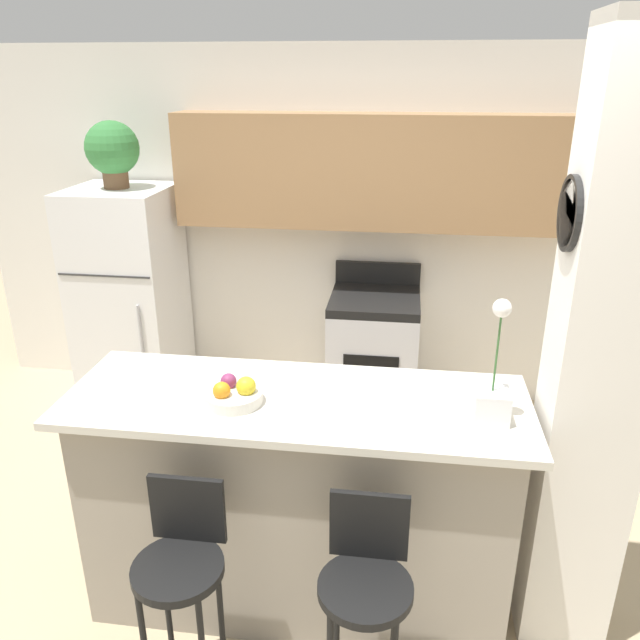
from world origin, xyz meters
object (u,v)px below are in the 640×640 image
object	(u,v)px
bar_stool_right	(366,586)
bar_stool_left	(182,567)
potted_plant_on_fridge	(112,150)
refrigerator	(130,300)
orchid_vase	(492,393)
fruit_bowl	(234,394)
stove_range	(373,355)

from	to	relation	value
bar_stool_right	bar_stool_left	bearing A→B (deg)	180.00
bar_stool_right	potted_plant_on_fridge	world-z (taller)	potted_plant_on_fridge
refrigerator	orchid_vase	distance (m)	3.00
bar_stool_right	orchid_vase	distance (m)	0.86
refrigerator	bar_stool_left	size ratio (longest dim) A/B	1.69
orchid_vase	fruit_bowl	bearing A→B (deg)	-179.71
bar_stool_right	potted_plant_on_fridge	xyz separation A→B (m)	(-1.89, 2.32, 1.24)
orchid_vase	refrigerator	bearing A→B (deg)	141.54
refrigerator	potted_plant_on_fridge	world-z (taller)	potted_plant_on_fridge
bar_stool_left	potted_plant_on_fridge	size ratio (longest dim) A/B	2.16
refrigerator	potted_plant_on_fridge	size ratio (longest dim) A/B	3.65
stove_range	fruit_bowl	size ratio (longest dim) A/B	4.42
fruit_bowl	bar_stool_left	bearing A→B (deg)	-101.91
stove_range	potted_plant_on_fridge	distance (m)	2.28
refrigerator	fruit_bowl	world-z (taller)	refrigerator
stove_range	fruit_bowl	distance (m)	2.07
stove_range	fruit_bowl	xyz separation A→B (m)	(-0.49, -1.89, 0.66)
bar_stool_right	orchid_vase	bearing A→B (deg)	46.88
bar_stool_left	fruit_bowl	distance (m)	0.68
refrigerator	bar_stool_right	xyz separation A→B (m)	(1.89, -2.32, -0.18)
orchid_vase	fruit_bowl	xyz separation A→B (m)	(-1.03, -0.01, -0.08)
potted_plant_on_fridge	bar_stool_right	bearing A→B (deg)	-50.93
refrigerator	fruit_bowl	xyz separation A→B (m)	(1.30, -1.86, 0.31)
potted_plant_on_fridge	stove_range	bearing A→B (deg)	1.26
refrigerator	bar_stool_left	distance (m)	2.62
bar_stool_left	potted_plant_on_fridge	xyz separation A→B (m)	(-1.20, 2.32, 1.24)
bar_stool_right	orchid_vase	world-z (taller)	orchid_vase
refrigerator	bar_stool_right	world-z (taller)	refrigerator
bar_stool_left	fruit_bowl	world-z (taller)	fruit_bowl
refrigerator	bar_stool_left	world-z (taller)	refrigerator
potted_plant_on_fridge	orchid_vase	world-z (taller)	potted_plant_on_fridge
bar_stool_right	fruit_bowl	bearing A→B (deg)	141.58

